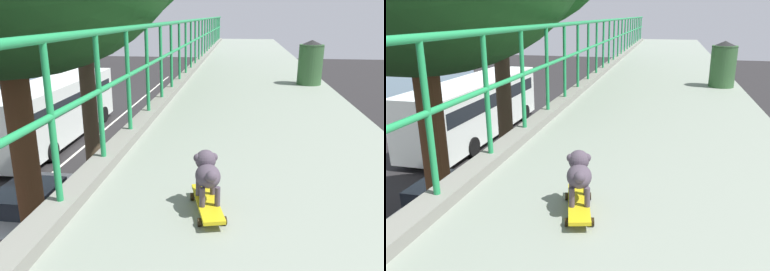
% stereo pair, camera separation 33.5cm
% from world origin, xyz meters
% --- Properties ---
extents(car_silver_fifth, '(1.96, 4.34, 1.50)m').
position_xyz_m(car_silver_fifth, '(-5.38, 8.75, 0.72)').
color(car_silver_fifth, '#B0B0B3').
rests_on(car_silver_fifth, ground).
extents(city_bus, '(2.78, 11.07, 3.15)m').
position_xyz_m(city_bus, '(-8.83, 17.44, 1.79)').
color(city_bus, white).
rests_on(city_bus, ground).
extents(toy_skateboard, '(0.28, 0.56, 0.08)m').
position_xyz_m(toy_skateboard, '(0.70, 0.96, 5.29)').
color(toy_skateboard, gold).
rests_on(toy_skateboard, overpass_deck).
extents(small_dog, '(0.21, 0.34, 0.31)m').
position_xyz_m(small_dog, '(0.69, 1.00, 5.50)').
color(small_dog, '#4A3F4C').
rests_on(small_dog, toy_skateboard).
extents(litter_bin, '(0.45, 0.45, 0.80)m').
position_xyz_m(litter_bin, '(2.14, 6.03, 5.65)').
color(litter_bin, '#345C32').
rests_on(litter_bin, overpass_deck).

